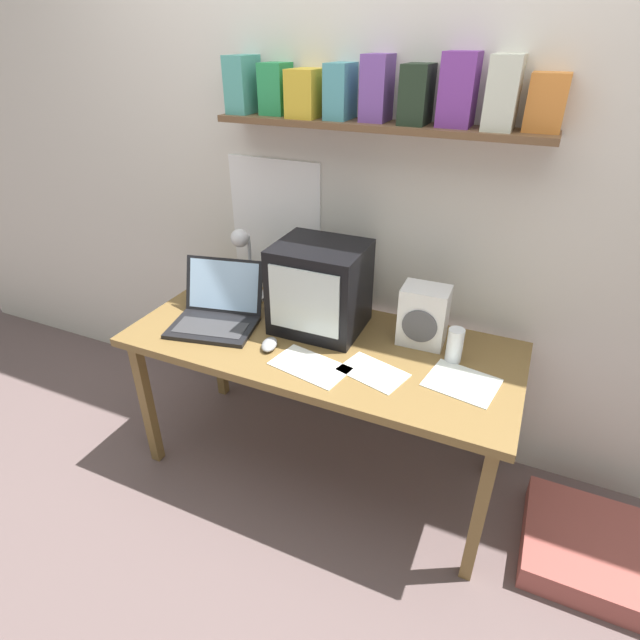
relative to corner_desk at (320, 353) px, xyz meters
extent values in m
plane|color=#675453|center=(0.00, 0.00, -0.65)|extent=(12.00, 12.00, 0.00)
cube|color=silver|center=(0.00, 0.44, 0.65)|extent=(5.60, 0.06, 2.60)
cube|color=white|center=(-0.41, 0.40, 0.42)|extent=(0.46, 0.01, 0.52)
cube|color=brown|center=(0.08, 0.32, 0.86)|extent=(1.30, 0.18, 0.02)
cube|color=teal|center=(-0.50, 0.33, 0.98)|extent=(0.09, 0.15, 0.22)
cube|color=#299453|center=(-0.35, 0.35, 0.97)|extent=(0.10, 0.12, 0.19)
cube|color=gold|center=(-0.21, 0.33, 0.96)|extent=(0.12, 0.16, 0.17)
cube|color=teal|center=(-0.07, 0.33, 0.97)|extent=(0.09, 0.14, 0.20)
cube|color=#73479E|center=(0.08, 0.34, 0.99)|extent=(0.10, 0.13, 0.23)
cube|color=#202F1F|center=(0.23, 0.33, 0.97)|extent=(0.10, 0.15, 0.20)
cube|color=#773796|center=(0.38, 0.34, 0.99)|extent=(0.12, 0.13, 0.24)
cube|color=beige|center=(0.53, 0.33, 0.99)|extent=(0.10, 0.15, 0.23)
cube|color=orange|center=(0.67, 0.35, 0.97)|extent=(0.12, 0.11, 0.18)
cube|color=brown|center=(0.00, 0.00, 0.04)|extent=(1.61, 0.70, 0.03)
cube|color=brown|center=(-0.74, -0.29, -0.31)|extent=(0.04, 0.05, 0.67)
cube|color=brown|center=(0.74, -0.29, -0.31)|extent=(0.04, 0.05, 0.67)
cube|color=brown|center=(-0.74, 0.29, -0.31)|extent=(0.04, 0.05, 0.67)
cube|color=brown|center=(0.74, 0.29, -0.31)|extent=(0.04, 0.05, 0.67)
cube|color=black|center=(-0.05, 0.11, 0.25)|extent=(0.37, 0.32, 0.37)
cube|color=silver|center=(-0.05, -0.05, 0.26)|extent=(0.30, 0.01, 0.27)
cube|color=black|center=(-0.46, -0.10, 0.07)|extent=(0.40, 0.31, 0.02)
cube|color=#38383A|center=(-0.46, -0.12, 0.08)|extent=(0.32, 0.19, 0.00)
cube|color=black|center=(-0.49, 0.05, 0.19)|extent=(0.36, 0.16, 0.23)
cube|color=#A9CEF3|center=(-0.49, 0.05, 0.19)|extent=(0.33, 0.15, 0.21)
cylinder|color=silver|center=(-0.46, 0.22, 0.07)|extent=(0.14, 0.14, 0.01)
cylinder|color=silver|center=(-0.46, 0.22, 0.23)|extent=(0.02, 0.02, 0.30)
sphere|color=silver|center=(-0.47, 0.18, 0.38)|extent=(0.08, 0.08, 0.08)
cylinder|color=white|center=(0.53, 0.08, 0.13)|extent=(0.06, 0.06, 0.14)
cylinder|color=#4CC656|center=(0.53, 0.08, 0.11)|extent=(0.05, 0.05, 0.10)
cube|color=white|center=(0.38, 0.17, 0.18)|extent=(0.19, 0.14, 0.25)
cylinder|color=#4C4C51|center=(0.38, 0.10, 0.17)|extent=(0.14, 0.01, 0.14)
ellipsoid|color=gray|center=(-0.17, -0.13, 0.08)|extent=(0.09, 0.12, 0.03)
cube|color=white|center=(0.27, -0.12, 0.06)|extent=(0.27, 0.22, 0.00)
cube|color=white|center=(0.59, -0.05, 0.06)|extent=(0.28, 0.24, 0.00)
cube|color=white|center=(0.04, -0.18, 0.06)|extent=(0.32, 0.22, 0.00)
cube|color=#9F4E47|center=(1.17, -0.02, -0.59)|extent=(0.49, 0.49, 0.11)
camera|label=1|loc=(0.72, -1.59, 1.16)|focal=28.00mm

